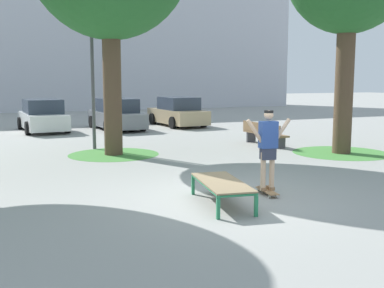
# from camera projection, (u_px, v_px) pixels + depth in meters

# --- Properties ---
(ground_plane) EXTENTS (120.00, 120.00, 0.00)m
(ground_plane) POSITION_uv_depth(u_px,v_px,m) (230.00, 197.00, 9.79)
(ground_plane) COLOR #999993
(building_facade) EXTENTS (43.03, 4.00, 12.12)m
(building_facade) POSITION_uv_depth(u_px,v_px,m) (35.00, 31.00, 35.99)
(building_facade) COLOR silver
(building_facade) RESTS_ON ground
(skate_box) EXTENTS (1.05, 2.00, 0.46)m
(skate_box) POSITION_uv_depth(u_px,v_px,m) (222.00, 184.00, 9.13)
(skate_box) COLOR #237A4C
(skate_box) RESTS_ON ground
(skateboard) EXTENTS (0.30, 0.82, 0.09)m
(skateboard) POSITION_uv_depth(u_px,v_px,m) (267.00, 191.00, 9.96)
(skateboard) COLOR #9E754C
(skateboard) RESTS_ON ground
(skater) EXTENTS (1.00, 0.32, 1.69)m
(skater) POSITION_uv_depth(u_px,v_px,m) (268.00, 144.00, 9.83)
(skater) COLOR beige
(skater) RESTS_ON skateboard
(grass_patch_near_right) EXTENTS (3.17, 3.17, 0.01)m
(grass_patch_near_right) POSITION_uv_depth(u_px,v_px,m) (341.00, 153.00, 15.61)
(grass_patch_near_right) COLOR #47893D
(grass_patch_near_right) RESTS_ON ground
(grass_patch_mid_back) EXTENTS (2.92, 2.92, 0.01)m
(grass_patch_mid_back) POSITION_uv_depth(u_px,v_px,m) (114.00, 154.00, 15.29)
(grass_patch_mid_back) COLOR #47893D
(grass_patch_mid_back) RESTS_ON ground
(car_white) EXTENTS (2.13, 4.31, 1.50)m
(car_white) POSITION_uv_depth(u_px,v_px,m) (43.00, 117.00, 21.99)
(car_white) COLOR silver
(car_white) RESTS_ON ground
(car_grey) EXTENTS (2.15, 4.31, 1.50)m
(car_grey) POSITION_uv_depth(u_px,v_px,m) (117.00, 115.00, 22.81)
(car_grey) COLOR slate
(car_grey) RESTS_ON ground
(car_tan) EXTENTS (2.16, 4.32, 1.50)m
(car_tan) POSITION_uv_depth(u_px,v_px,m) (178.00, 113.00, 24.62)
(car_tan) COLOR tan
(car_tan) RESTS_ON ground
(park_bench) EXTENTS (0.54, 2.42, 0.83)m
(park_bench) POSITION_uv_depth(u_px,v_px,m) (264.00, 133.00, 17.39)
(park_bench) COLOR brown
(park_bench) RESTS_ON ground
(light_post) EXTENTS (0.36, 0.36, 5.83)m
(light_post) POSITION_uv_depth(u_px,v_px,m) (91.00, 37.00, 16.02)
(light_post) COLOR #4C4C51
(light_post) RESTS_ON ground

